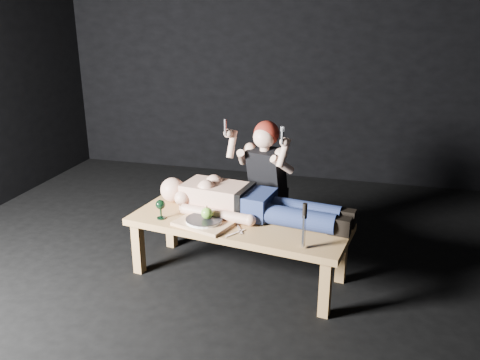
{
  "coord_description": "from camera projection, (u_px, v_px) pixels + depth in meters",
  "views": [
    {
      "loc": [
        1.08,
        -3.13,
        1.92
      ],
      "look_at": [
        0.22,
        0.1,
        0.75
      ],
      "focal_mm": 37.21,
      "sensor_mm": 36.0,
      "label": 1
    }
  ],
  "objects": [
    {
      "name": "lying_man",
      "position": [
        252.0,
        199.0,
        3.66
      ],
      "size": [
        1.56,
        0.68,
        0.25
      ],
      "primitive_type": null,
      "rotation": [
        0.0,
        0.0,
        -0.15
      ],
      "color": "tan",
      "rests_on": "table"
    },
    {
      "name": "plate",
      "position": [
        204.0,
        220.0,
        3.53
      ],
      "size": [
        0.32,
        0.32,
        0.02
      ],
      "primitive_type": "cylinder",
      "rotation": [
        0.0,
        0.0,
        -0.3
      ],
      "color": "white",
      "rests_on": "serving_tray"
    },
    {
      "name": "spoon_flat",
      "position": [
        239.0,
        229.0,
        3.46
      ],
      "size": [
        0.09,
        0.16,
        0.01
      ],
      "primitive_type": "cube",
      "rotation": [
        0.0,
        0.0,
        0.45
      ],
      "color": "#B2B2B7",
      "rests_on": "table"
    },
    {
      "name": "back_wall",
      "position": [
        276.0,
        46.0,
        5.54
      ],
      "size": [
        5.0,
        0.0,
        5.0
      ],
      "primitive_type": "plane",
      "rotation": [
        1.57,
        0.0,
        0.0
      ],
      "color": "black",
      "rests_on": "ground"
    },
    {
      "name": "serving_tray",
      "position": [
        204.0,
        223.0,
        3.54
      ],
      "size": [
        0.45,
        0.38,
        0.02
      ],
      "primitive_type": "cube",
      "rotation": [
        0.0,
        0.0,
        -0.3
      ],
      "color": "tan",
      "rests_on": "table"
    },
    {
      "name": "knife_flat",
      "position": [
        235.0,
        233.0,
        3.4
      ],
      "size": [
        0.11,
        0.15,
        0.01
      ],
      "primitive_type": "cube",
      "rotation": [
        0.0,
        0.0,
        -0.59
      ],
      "color": "#B2B2B7",
      "rests_on": "table"
    },
    {
      "name": "kneeling_woman",
      "position": [
        271.0,
        183.0,
        4.05
      ],
      "size": [
        0.77,
        0.82,
        1.12
      ],
      "primitive_type": null,
      "rotation": [
        0.0,
        0.0,
        -0.3
      ],
      "color": "black",
      "rests_on": "ground"
    },
    {
      "name": "apple",
      "position": [
        207.0,
        213.0,
        3.52
      ],
      "size": [
        0.08,
        0.08,
        0.08
      ],
      "primitive_type": "sphere",
      "color": "#5BA127",
      "rests_on": "plate"
    },
    {
      "name": "table",
      "position": [
        238.0,
        249.0,
        3.67
      ],
      "size": [
        1.66,
        0.83,
        0.45
      ],
      "primitive_type": "cube",
      "rotation": [
        0.0,
        0.0,
        -0.15
      ],
      "color": "#9E7640",
      "rests_on": "ground"
    },
    {
      "name": "goblet",
      "position": [
        161.0,
        209.0,
        3.61
      ],
      "size": [
        0.08,
        0.08,
        0.15
      ],
      "primitive_type": null,
      "rotation": [
        0.0,
        0.0,
        -0.15
      ],
      "color": "black",
      "rests_on": "table"
    },
    {
      "name": "fork_flat",
      "position": [
        181.0,
        220.0,
        3.6
      ],
      "size": [
        0.04,
        0.17,
        0.01
      ],
      "primitive_type": "cube",
      "rotation": [
        0.0,
        0.0,
        0.13
      ],
      "color": "#B2B2B7",
      "rests_on": "table"
    },
    {
      "name": "ground",
      "position": [
        209.0,
        275.0,
        3.75
      ],
      "size": [
        5.0,
        5.0,
        0.0
      ],
      "primitive_type": "plane",
      "color": "black",
      "rests_on": "ground"
    },
    {
      "name": "carving_knife",
      "position": [
        304.0,
        226.0,
        3.15
      ],
      "size": [
        0.05,
        0.05,
        0.31
      ],
      "primitive_type": null,
      "rotation": [
        0.0,
        0.0,
        -0.15
      ],
      "color": "#B2B2B7",
      "rests_on": "table"
    }
  ]
}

